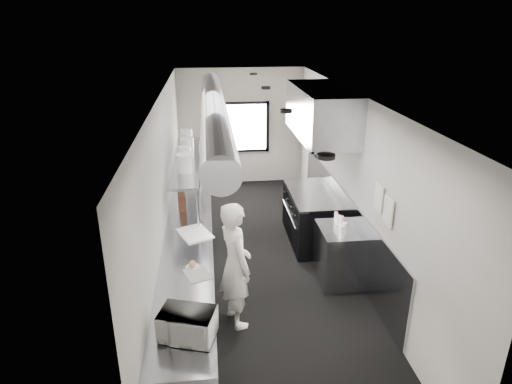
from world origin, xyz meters
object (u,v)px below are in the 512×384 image
object	(u,v)px
microwave	(187,325)
squeeze_bottle_b	(344,229)
prep_counter	(190,257)
bottle_station	(340,255)
deli_tub_a	(171,311)
range	(312,217)
knife_block	(182,202)
plate_stack_d	(186,138)
squeeze_bottle_e	(336,217)
plate_stack_c	(187,147)
small_plate	(193,267)
pass_shelf	(187,160)
exhaust_hood	(321,112)
line_cook	(235,265)
deli_tub_b	(170,314)
squeeze_bottle_c	(341,222)
far_work_table	(195,177)
squeeze_bottle_a	(342,232)
plate_stack_b	(184,155)
plate_stack_a	(184,163)
squeeze_bottle_d	(338,220)
cutting_board	(195,233)

from	to	relation	value
microwave	squeeze_bottle_b	size ratio (longest dim) A/B	2.50
prep_counter	bottle_station	world-z (taller)	same
deli_tub_a	range	bearing A→B (deg)	54.51
range	knife_block	world-z (taller)	knife_block
plate_stack_d	squeeze_bottle_e	size ratio (longest dim) A/B	2.15
plate_stack_c	plate_stack_d	bearing A→B (deg)	93.11
small_plate	pass_shelf	bearing A→B (deg)	92.74
exhaust_hood	line_cook	distance (m)	3.14
plate_stack_c	squeeze_bottle_b	bearing A→B (deg)	-41.20
deli_tub_b	deli_tub_a	bearing A→B (deg)	79.05
line_cook	squeeze_bottle_c	size ratio (longest dim) A/B	8.74
far_work_table	squeeze_bottle_a	world-z (taller)	squeeze_bottle_a
deli_tub_a	plate_stack_d	xyz separation A→B (m)	(0.06, 4.27, 0.80)
exhaust_hood	squeeze_bottle_b	world-z (taller)	exhaust_hood
far_work_table	microwave	size ratio (longest dim) A/B	2.41
microwave	squeeze_bottle_a	bearing A→B (deg)	58.81
deli_tub_a	squeeze_bottle_e	world-z (taller)	squeeze_bottle_e
bottle_station	microwave	bearing A→B (deg)	-135.23
plate_stack_d	deli_tub_b	bearing A→B (deg)	-90.86
plate_stack_c	squeeze_bottle_b	world-z (taller)	plate_stack_c
range	squeeze_bottle_b	bearing A→B (deg)	-86.74
microwave	squeeze_bottle_b	world-z (taller)	microwave
far_work_table	plate_stack_b	size ratio (longest dim) A/B	4.16
bottle_station	plate_stack_b	xyz separation A→B (m)	(-2.37, 1.43, 1.26)
plate_stack_a	squeeze_bottle_d	distance (m)	2.57
small_plate	squeeze_bottle_b	xyz separation A→B (m)	(2.20, 0.70, 0.09)
pass_shelf	line_cook	world-z (taller)	line_cook
plate_stack_c	squeeze_bottle_a	size ratio (longest dim) A/B	1.70
squeeze_bottle_e	prep_counter	bearing A→B (deg)	-178.28
bottle_station	knife_block	xyz separation A→B (m)	(-2.43, 1.02, 0.58)
range	knife_block	xyz separation A→B (m)	(-2.32, -0.38, 0.56)
bottle_station	squeeze_bottle_d	world-z (taller)	squeeze_bottle_d
deli_tub_b	plate_stack_a	xyz separation A→B (m)	(0.08, 2.86, 0.76)
plate_stack_c	squeeze_bottle_e	bearing A→B (deg)	-34.05
microwave	pass_shelf	bearing A→B (deg)	108.38
cutting_board	squeeze_bottle_a	xyz separation A→B (m)	(2.12, -0.36, 0.09)
pass_shelf	small_plate	xyz separation A→B (m)	(0.12, -2.59, -0.63)
far_work_table	squeeze_bottle_b	world-z (taller)	squeeze_bottle_b
line_cook	knife_block	size ratio (longest dim) A/B	6.59
line_cook	squeeze_bottle_d	size ratio (longest dim) A/B	10.67
deli_tub_a	knife_block	bearing A→B (deg)	90.13
cutting_board	range	bearing A→B (deg)	32.30
exhaust_hood	deli_tub_a	distance (m)	4.26
deli_tub_a	knife_block	xyz separation A→B (m)	(-0.01, 2.86, 0.08)
plate_stack_a	squeeze_bottle_a	xyz separation A→B (m)	(2.26, -1.26, -0.72)
far_work_table	prep_counter	bearing A→B (deg)	-90.00
squeeze_bottle_d	squeeze_bottle_e	world-z (taller)	squeeze_bottle_d
plate_stack_a	plate_stack_d	size ratio (longest dim) A/B	0.84
prep_counter	squeeze_bottle_b	bearing A→B (deg)	-9.75
exhaust_hood	far_work_table	world-z (taller)	exhaust_hood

